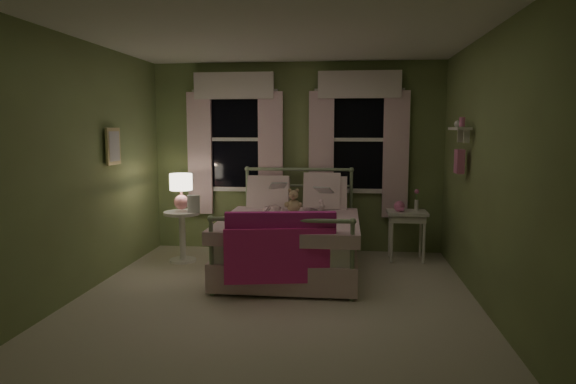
# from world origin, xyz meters

# --- Properties ---
(room_shell) EXTENTS (4.20, 4.20, 4.20)m
(room_shell) POSITION_xyz_m (0.00, 0.00, 1.30)
(room_shell) COLOR beige
(room_shell) RESTS_ON ground
(bed) EXTENTS (1.58, 2.04, 1.18)m
(bed) POSITION_xyz_m (0.06, 0.97, 0.38)
(bed) COLOR white
(bed) RESTS_ON ground
(pink_throw) EXTENTS (1.10, 0.32, 0.71)m
(pink_throw) POSITION_xyz_m (0.05, -0.05, 0.61)
(pink_throw) COLOR #CE2893
(pink_throw) RESTS_ON bed
(child_left) EXTENTS (0.31, 0.24, 0.77)m
(child_left) POSITION_xyz_m (-0.23, 1.40, 0.96)
(child_left) COLOR #F7D1DD
(child_left) RESTS_ON bed
(child_right) EXTENTS (0.38, 0.34, 0.65)m
(child_right) POSITION_xyz_m (0.33, 1.40, 0.89)
(child_right) COLOR #F7D1DD
(child_right) RESTS_ON bed
(book_left) EXTENTS (0.22, 0.17, 0.26)m
(book_left) POSITION_xyz_m (-0.23, 1.15, 0.96)
(book_left) COLOR beige
(book_left) RESTS_ON child_left
(book_right) EXTENTS (0.22, 0.15, 0.26)m
(book_right) POSITION_xyz_m (0.33, 1.15, 0.92)
(book_right) COLOR beige
(book_right) RESTS_ON child_right
(teddy_bear) EXTENTS (0.22, 0.18, 0.30)m
(teddy_bear) POSITION_xyz_m (0.05, 1.24, 0.79)
(teddy_bear) COLOR tan
(teddy_bear) RESTS_ON bed
(nightstand_left) EXTENTS (0.46, 0.46, 0.65)m
(nightstand_left) POSITION_xyz_m (-1.39, 1.27, 0.42)
(nightstand_left) COLOR white
(nightstand_left) RESTS_ON ground
(table_lamp) EXTENTS (0.28, 0.28, 0.46)m
(table_lamp) POSITION_xyz_m (-1.39, 1.27, 0.95)
(table_lamp) COLOR pink
(table_lamp) RESTS_ON nightstand_left
(book_nightstand) EXTENTS (0.17, 0.23, 0.02)m
(book_nightstand) POSITION_xyz_m (-1.29, 1.19, 0.66)
(book_nightstand) COLOR beige
(book_nightstand) RESTS_ON nightstand_left
(nightstand_right) EXTENTS (0.50, 0.40, 0.64)m
(nightstand_right) POSITION_xyz_m (1.47, 1.63, 0.55)
(nightstand_right) COLOR white
(nightstand_right) RESTS_ON ground
(pink_toy) EXTENTS (0.14, 0.19, 0.14)m
(pink_toy) POSITION_xyz_m (1.37, 1.62, 0.71)
(pink_toy) COLOR pink
(pink_toy) RESTS_ON nightstand_right
(bud_vase) EXTENTS (0.06, 0.06, 0.28)m
(bud_vase) POSITION_xyz_m (1.59, 1.68, 0.79)
(bud_vase) COLOR white
(bud_vase) RESTS_ON nightstand_right
(window_left) EXTENTS (1.34, 0.13, 1.96)m
(window_left) POSITION_xyz_m (-0.85, 2.03, 1.62)
(window_left) COLOR black
(window_left) RESTS_ON room_shell
(window_right) EXTENTS (1.34, 0.13, 1.96)m
(window_right) POSITION_xyz_m (0.85, 2.03, 1.62)
(window_right) COLOR black
(window_right) RESTS_ON room_shell
(wall_shelf) EXTENTS (0.15, 0.50, 0.60)m
(wall_shelf) POSITION_xyz_m (1.90, 0.70, 1.52)
(wall_shelf) COLOR white
(wall_shelf) RESTS_ON room_shell
(framed_picture) EXTENTS (0.03, 0.32, 0.42)m
(framed_picture) POSITION_xyz_m (-1.95, 0.60, 1.50)
(framed_picture) COLOR beige
(framed_picture) RESTS_ON room_shell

